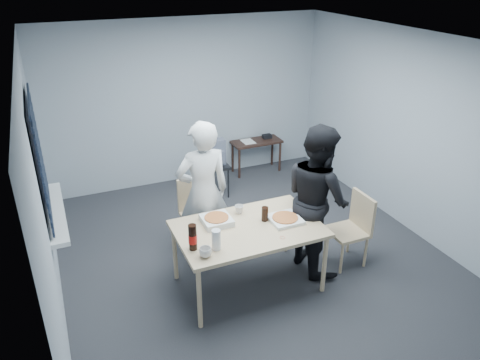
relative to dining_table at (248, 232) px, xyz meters
name	(u,v)px	position (x,y,z in m)	size (l,w,h in m)	color
room	(43,166)	(-1.91, 0.92, 0.74)	(5.00, 5.00, 5.00)	#28292D
dining_table	(248,232)	(0.00, 0.00, 0.00)	(1.56, 0.99, 0.76)	#D2B686
chair_far	(197,208)	(-0.24, 1.05, -0.19)	(0.42, 0.42, 0.89)	#D2B686
chair_right	(354,224)	(1.34, -0.07, -0.19)	(0.42, 0.42, 0.89)	#D2B686
person_white	(203,193)	(-0.26, 0.72, 0.19)	(0.65, 0.42, 1.77)	silver
person_black	(317,198)	(0.89, 0.07, 0.19)	(0.86, 0.47, 1.77)	black
side_table	(256,145)	(1.41, 2.80, -0.22)	(0.84, 0.37, 0.56)	#331E19
stool	(216,171)	(0.45, 2.22, -0.29)	(0.37, 0.37, 0.52)	black
backpack	(216,153)	(0.45, 2.20, 0.02)	(0.29, 0.21, 0.40)	slate
pizza_box_a	(217,220)	(-0.28, 0.22, 0.10)	(0.31, 0.31, 0.08)	white
pizza_box_b	(285,219)	(0.43, -0.03, 0.08)	(0.33, 0.33, 0.05)	white
mug_a	(205,252)	(-0.60, -0.33, 0.11)	(0.12, 0.12, 0.10)	silver
mug_b	(239,209)	(0.03, 0.32, 0.11)	(0.10, 0.10, 0.09)	silver
cola_glass	(265,214)	(0.22, 0.06, 0.14)	(0.07, 0.07, 0.16)	black
soda_bottle	(193,238)	(-0.67, -0.16, 0.19)	(0.09, 0.09, 0.28)	black
plastic_cups	(216,240)	(-0.46, -0.25, 0.17)	(0.09, 0.09, 0.22)	silver
rubber_band	(282,238)	(0.24, -0.33, 0.06)	(0.05, 0.05, 0.00)	red
papers	(248,141)	(1.26, 2.82, -0.13)	(0.19, 0.26, 0.00)	white
black_box	(267,136)	(1.63, 2.85, -0.10)	(0.15, 0.11, 0.06)	black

